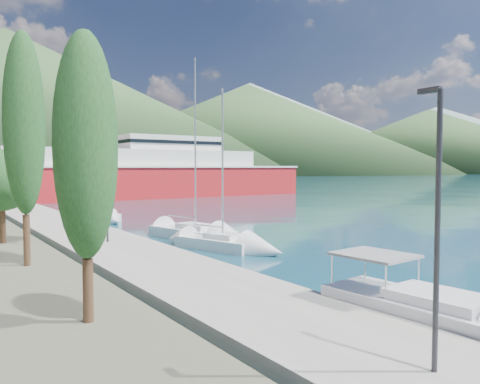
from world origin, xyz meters
TOP-DOWN VIEW (x-y plane):
  - ground at (0.00, 120.00)m, footprint 1400.00×1400.00m
  - quay at (-9.00, 26.00)m, footprint 5.00×88.00m
  - hills_far at (138.59, 618.73)m, footprint 1480.00×900.00m
  - hills_near at (98.04, 372.50)m, footprint 1010.00×520.00m
  - lamp_posts at (-9.00, 15.35)m, footprint 0.15×45.02m
  - motor_cruiser at (-5.30, -4.99)m, footprint 2.87×8.16m
  - sailboat_near at (-1.85, 11.14)m, footprint 4.51×8.00m
  - sailboat_mid at (-1.38, 15.24)m, footprint 4.36×9.97m
  - sailboat_far at (-3.56, 31.59)m, footprint 3.02×7.96m
  - ferry at (12.87, 64.44)m, footprint 62.18×13.76m

SIDE VIEW (x-z plane):
  - ground at x=0.00m, z-range 0.00..0.00m
  - sailboat_near at x=-1.85m, z-range -5.21..5.81m
  - sailboat_far at x=-3.56m, z-range -5.42..6.06m
  - sailboat_mid at x=-1.38m, z-range -6.62..7.28m
  - quay at x=-9.00m, z-range 0.00..0.80m
  - motor_cruiser at x=-5.30m, z-range -0.99..1.97m
  - ferry at x=12.87m, z-range -2.41..9.91m
  - lamp_posts at x=-9.00m, z-range 1.05..7.11m
  - hills_near at x=98.04m, z-range -8.32..106.68m
  - hills_far at x=138.59m, z-range -12.61..167.39m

